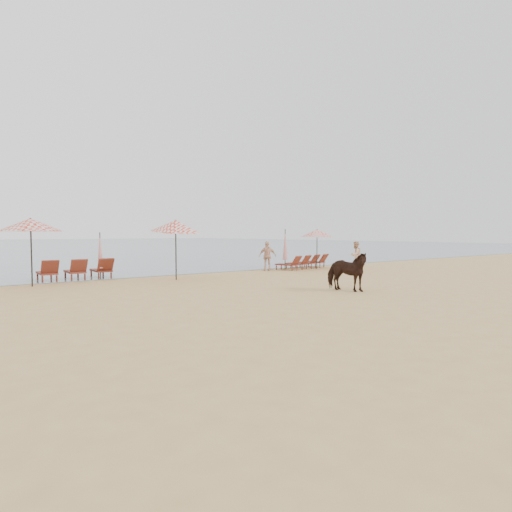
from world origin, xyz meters
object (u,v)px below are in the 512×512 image
at_px(umbrella_open_left_b, 176,226).
at_px(umbrella_open_right, 317,233).
at_px(lounger_cluster_left, 76,270).
at_px(lounger_cluster_right, 304,262).
at_px(umbrella_open_left_a, 31,225).
at_px(umbrella_closed_left, 100,251).
at_px(beachgoer_right_b, 267,256).
at_px(beachgoer_right_a, 356,255).
at_px(umbrella_closed_right, 285,245).
at_px(cow, 346,271).

height_order(umbrella_open_left_b, umbrella_open_right, umbrella_open_left_b).
xyz_separation_m(lounger_cluster_left, lounger_cluster_right, (11.86, -1.44, -0.06)).
bearing_deg(lounger_cluster_right, umbrella_open_left_a, 165.61).
relative_size(lounger_cluster_right, umbrella_open_left_a, 1.40).
distance_m(umbrella_closed_left, beachgoer_right_b, 8.53).
distance_m(lounger_cluster_left, beachgoer_right_a, 14.41).
bearing_deg(lounger_cluster_left, beachgoer_right_b, -6.22).
height_order(umbrella_open_right, umbrella_closed_right, umbrella_closed_right).
relative_size(umbrella_open_left_b, umbrella_open_right, 1.20).
bearing_deg(umbrella_open_left_a, umbrella_open_left_b, -11.36).
bearing_deg(umbrella_open_left_b, umbrella_open_right, 26.90).
relative_size(lounger_cluster_right, umbrella_open_left_b, 1.36).
xyz_separation_m(lounger_cluster_left, umbrella_closed_left, (0.90, -0.41, 0.82)).
height_order(umbrella_open_left_a, umbrella_open_right, umbrella_open_left_a).
xyz_separation_m(umbrella_open_right, beachgoer_right_a, (1.73, -1.30, -1.22)).
bearing_deg(beachgoer_right_a, lounger_cluster_right, -44.34).
xyz_separation_m(umbrella_closed_right, cow, (-3.93, -7.81, -0.69)).
bearing_deg(umbrella_closed_right, cow, -116.72).
bearing_deg(cow, lounger_cluster_right, 40.90).
height_order(lounger_cluster_right, umbrella_closed_left, umbrella_closed_left).
bearing_deg(umbrella_open_right, beachgoer_right_b, 168.91).
xyz_separation_m(umbrella_open_right, cow, (-5.72, -7.17, -1.32)).
height_order(cow, beachgoer_right_a, beachgoer_right_a).
height_order(umbrella_open_left_b, umbrella_closed_right, umbrella_open_left_b).
distance_m(lounger_cluster_right, umbrella_closed_left, 11.05).
relative_size(lounger_cluster_left, cow, 1.79).
relative_size(umbrella_closed_left, beachgoer_right_b, 1.29).
bearing_deg(beachgoer_right_b, cow, 96.25).
height_order(umbrella_open_right, cow, umbrella_open_right).
height_order(lounger_cluster_left, umbrella_closed_right, umbrella_closed_right).
xyz_separation_m(umbrella_closed_left, umbrella_closed_right, (9.60, -0.99, 0.12)).
xyz_separation_m(lounger_cluster_left, umbrella_closed_right, (10.50, -1.40, 0.94)).
bearing_deg(beachgoer_right_b, umbrella_open_right, -169.04).
xyz_separation_m(cow, beachgoer_right_b, (2.80, 7.93, 0.11)).
bearing_deg(umbrella_open_left_a, cow, -42.54).
relative_size(lounger_cluster_right, cow, 2.24).
bearing_deg(umbrella_open_right, beachgoer_right_a, -33.24).
relative_size(lounger_cluster_right, beachgoer_right_a, 2.32).
xyz_separation_m(lounger_cluster_left, beachgoer_right_b, (9.37, -1.28, 0.35)).
relative_size(umbrella_open_left_b, beachgoer_right_b, 1.69).
xyz_separation_m(lounger_cluster_right, umbrella_open_left_a, (-13.75, 0.16, 1.94)).
xyz_separation_m(umbrella_open_left_b, umbrella_closed_left, (-2.58, 2.01, -1.05)).
height_order(lounger_cluster_right, beachgoer_right_a, beachgoer_right_a).
distance_m(umbrella_closed_right, beachgoer_right_a, 4.06).
xyz_separation_m(lounger_cluster_right, cow, (-5.30, -7.77, 0.31)).
bearing_deg(lounger_cluster_left, beachgoer_right_a, -11.87).
distance_m(lounger_cluster_left, umbrella_open_left_b, 4.63).
relative_size(umbrella_closed_left, umbrella_closed_right, 0.91).
height_order(lounger_cluster_left, umbrella_open_right, umbrella_open_right).
relative_size(lounger_cluster_left, beachgoer_right_a, 1.85).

